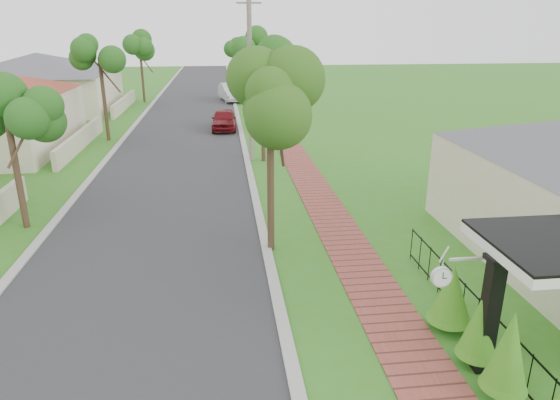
{
  "coord_description": "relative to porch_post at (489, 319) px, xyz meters",
  "views": [
    {
      "loc": [
        -0.6,
        -9.04,
        6.68
      ],
      "look_at": [
        1.13,
        5.56,
        1.5
      ],
      "focal_mm": 32.0,
      "sensor_mm": 36.0,
      "label": 1
    }
  ],
  "objects": [
    {
      "name": "sidewalk",
      "position": [
        -1.3,
        21.0,
        -1.12
      ],
      "size": [
        1.5,
        120.0,
        0.03
      ],
      "primitive_type": "cube",
      "color": "#98473D",
      "rests_on": "ground"
    },
    {
      "name": "parked_car_red",
      "position": [
        -4.99,
        25.45,
        -0.45
      ],
      "size": [
        1.7,
        4.0,
        1.35
      ],
      "primitive_type": "imported",
      "rotation": [
        0.0,
        0.0,
        -0.03
      ],
      "color": "#600E13",
      "rests_on": "ground"
    },
    {
      "name": "utility_pole",
      "position": [
        -3.65,
        17.17,
        2.96
      ],
      "size": [
        1.2,
        0.24,
        8.05
      ],
      "color": "gray",
      "rests_on": "ground"
    },
    {
      "name": "street_trees",
      "position": [
        -7.42,
        27.84,
        3.42
      ],
      "size": [
        10.7,
        37.65,
        5.89
      ],
      "color": "#382619",
      "rests_on": "ground"
    },
    {
      "name": "road",
      "position": [
        -7.55,
        21.0,
        -1.12
      ],
      "size": [
        7.0,
        120.0,
        0.02
      ],
      "primitive_type": "cube",
      "color": "#28282B",
      "rests_on": "ground"
    },
    {
      "name": "far_house_grey",
      "position": [
        -19.52,
        35.0,
        1.22
      ],
      "size": [
        15.56,
        15.56,
        4.6
      ],
      "color": "beige",
      "rests_on": "ground"
    },
    {
      "name": "kerb_left",
      "position": [
        -11.2,
        21.0,
        -1.12
      ],
      "size": [
        0.3,
        120.0,
        0.1
      ],
      "primitive_type": "cube",
      "color": "#9E9E99",
      "rests_on": "ground"
    },
    {
      "name": "near_tree",
      "position": [
        -3.75,
        6.21,
        3.34
      ],
      "size": [
        2.18,
        2.18,
        5.6
      ],
      "color": "#382619",
      "rests_on": "ground"
    },
    {
      "name": "picket_fence",
      "position": [
        0.35,
        1.0,
        -0.59
      ],
      "size": [
        0.03,
        8.02,
        1.0
      ],
      "color": "black",
      "rests_on": "ground"
    },
    {
      "name": "porch_post",
      "position": [
        0.0,
        0.0,
        0.0
      ],
      "size": [
        0.48,
        0.48,
        2.52
      ],
      "color": "black",
      "rests_on": "ground"
    },
    {
      "name": "station_clock",
      "position": [
        -0.86,
        0.4,
        0.83
      ],
      "size": [
        1.07,
        0.13,
        0.61
      ],
      "color": "silver",
      "rests_on": "ground"
    },
    {
      "name": "kerb_right",
      "position": [
        -3.9,
        21.0,
        -1.12
      ],
      "size": [
        0.3,
        120.0,
        0.1
      ],
      "primitive_type": "cube",
      "color": "#9E9E99",
      "rests_on": "ground"
    },
    {
      "name": "ground",
      "position": [
        -4.55,
        1.0,
        -1.12
      ],
      "size": [
        160.0,
        160.0,
        0.0
      ],
      "primitive_type": "plane",
      "color": "#35711A",
      "rests_on": "ground"
    },
    {
      "name": "hedge_row",
      "position": [
        -0.1,
        -0.31,
        -0.27
      ],
      "size": [
        0.89,
        4.67,
        1.93
      ],
      "color": "#1F6B15",
      "rests_on": "ground"
    },
    {
      "name": "parked_car_white",
      "position": [
        -4.15,
        38.75,
        -0.33
      ],
      "size": [
        2.55,
        5.04,
        1.58
      ],
      "primitive_type": "imported",
      "rotation": [
        0.0,
        0.0,
        0.19
      ],
      "color": "silver",
      "rests_on": "ground"
    }
  ]
}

